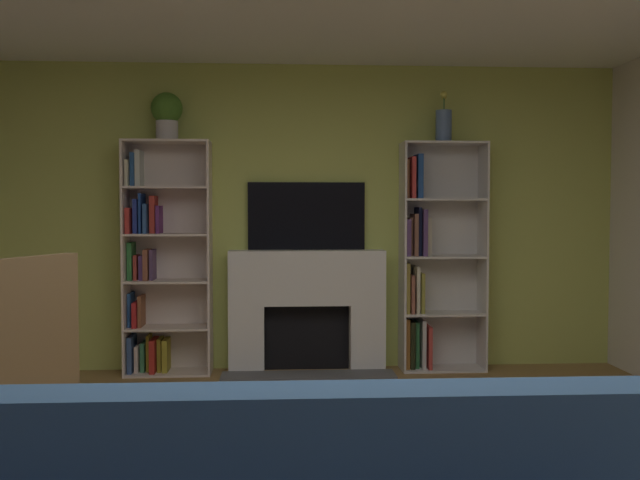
% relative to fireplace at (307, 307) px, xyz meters
% --- Properties ---
extents(wall_back_accent, '(5.49, 0.06, 2.60)m').
position_rel_fireplace_xyz_m(wall_back_accent, '(0.00, 0.15, 0.76)').
color(wall_back_accent, '#BEC95D').
rests_on(wall_back_accent, ground_plane).
extents(fireplace, '(1.42, 0.54, 1.02)m').
position_rel_fireplace_xyz_m(fireplace, '(0.00, 0.00, 0.00)').
color(fireplace, white).
rests_on(fireplace, ground_plane).
extents(tv, '(1.00, 0.06, 0.57)m').
position_rel_fireplace_xyz_m(tv, '(0.00, 0.09, 0.77)').
color(tv, black).
rests_on(tv, fireplace).
extents(bookshelf_left, '(0.71, 0.32, 1.93)m').
position_rel_fireplace_xyz_m(bookshelf_left, '(-1.24, 0.01, 0.37)').
color(bookshelf_left, silver).
rests_on(bookshelf_left, ground_plane).
extents(bookshelf_right, '(0.71, 0.31, 1.93)m').
position_rel_fireplace_xyz_m(bookshelf_right, '(1.06, 0.01, 0.37)').
color(bookshelf_right, silver).
rests_on(bookshelf_right, ground_plane).
extents(potted_plant, '(0.26, 0.26, 0.39)m').
position_rel_fireplace_xyz_m(potted_plant, '(-1.15, -0.03, 1.61)').
color(potted_plant, beige).
rests_on(potted_plant, bookshelf_left).
extents(vase_with_flowers, '(0.13, 0.13, 0.43)m').
position_rel_fireplace_xyz_m(vase_with_flowers, '(1.15, -0.03, 1.55)').
color(vase_with_flowers, '#536F9F').
rests_on(vase_with_flowers, bookshelf_right).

